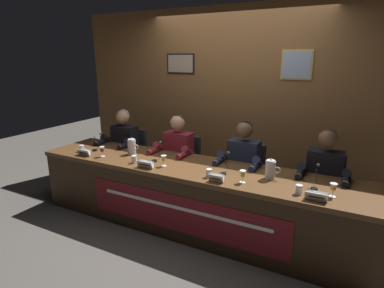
# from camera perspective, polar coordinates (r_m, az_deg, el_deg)

# --- Properties ---
(ground_plane) EXTENTS (12.00, 12.00, 0.00)m
(ground_plane) POSITION_cam_1_polar(r_m,az_deg,el_deg) (3.81, 0.00, -14.59)
(ground_plane) COLOR #4C4742
(wall_back_panelled) EXTENTS (5.06, 0.14, 2.60)m
(wall_back_panelled) POSITION_cam_1_polar(r_m,az_deg,el_deg) (4.53, 7.69, 7.67)
(wall_back_panelled) COLOR brown
(wall_back_panelled) RESTS_ON ground_plane
(conference_table) EXTENTS (3.86, 0.82, 0.75)m
(conference_table) POSITION_cam_1_polar(r_m,az_deg,el_deg) (3.48, -0.87, -8.04)
(conference_table) COLOR brown
(conference_table) RESTS_ON ground_plane
(chair_far_left) EXTENTS (0.44, 0.44, 0.89)m
(chair_far_left) POSITION_cam_1_polar(r_m,az_deg,el_deg) (4.77, -11.05, -2.92)
(chair_far_left) COLOR black
(chair_far_left) RESTS_ON ground_plane
(panelist_far_left) EXTENTS (0.51, 0.48, 1.21)m
(panelist_far_left) POSITION_cam_1_polar(r_m,az_deg,el_deg) (4.54, -12.77, -0.30)
(panelist_far_left) COLOR black
(panelist_far_left) RESTS_ON ground_plane
(nameplate_far_left) EXTENTS (0.19, 0.06, 0.08)m
(nameplate_far_left) POSITION_cam_1_polar(r_m,az_deg,el_deg) (4.06, -19.17, -1.45)
(nameplate_far_left) COLOR white
(nameplate_far_left) RESTS_ON conference_table
(juice_glass_far_left) EXTENTS (0.06, 0.06, 0.12)m
(juice_glass_far_left) POSITION_cam_1_polar(r_m,az_deg,el_deg) (3.94, -16.15, -1.02)
(juice_glass_far_left) COLOR white
(juice_glass_far_left) RESTS_ON conference_table
(water_cup_far_left) EXTENTS (0.06, 0.06, 0.08)m
(water_cup_far_left) POSITION_cam_1_polar(r_m,az_deg,el_deg) (4.24, -19.54, -0.82)
(water_cup_far_left) COLOR silver
(water_cup_far_left) RESTS_ON conference_table
(microphone_far_left) EXTENTS (0.06, 0.17, 0.22)m
(microphone_far_left) POSITION_cam_1_polar(r_m,az_deg,el_deg) (4.24, -17.06, -0.09)
(microphone_far_left) COLOR black
(microphone_far_left) RESTS_ON conference_table
(chair_center_left) EXTENTS (0.44, 0.44, 0.89)m
(chair_center_left) POSITION_cam_1_polar(r_m,az_deg,el_deg) (4.29, -1.63, -4.72)
(chair_center_left) COLOR black
(chair_center_left) RESTS_ON ground_plane
(panelist_center_left) EXTENTS (0.51, 0.48, 1.21)m
(panelist_center_left) POSITION_cam_1_polar(r_m,az_deg,el_deg) (4.04, -3.03, -1.91)
(panelist_center_left) COLOR black
(panelist_center_left) RESTS_ON ground_plane
(nameplate_center_left) EXTENTS (0.20, 0.06, 0.08)m
(nameplate_center_left) POSITION_cam_1_polar(r_m,az_deg,el_deg) (3.45, -8.54, -3.71)
(nameplate_center_left) COLOR white
(nameplate_center_left) RESTS_ON conference_table
(juice_glass_center_left) EXTENTS (0.06, 0.06, 0.12)m
(juice_glass_center_left) POSITION_cam_1_polar(r_m,az_deg,el_deg) (3.46, -5.19, -2.71)
(juice_glass_center_left) COLOR white
(juice_glass_center_left) RESTS_ON conference_table
(water_cup_center_left) EXTENTS (0.06, 0.06, 0.08)m
(water_cup_center_left) POSITION_cam_1_polar(r_m,az_deg,el_deg) (3.63, -10.56, -2.83)
(water_cup_center_left) COLOR silver
(water_cup_center_left) RESTS_ON conference_table
(microphone_center_left) EXTENTS (0.06, 0.17, 0.22)m
(microphone_center_left) POSITION_cam_1_polar(r_m,az_deg,el_deg) (3.66, -6.54, -1.93)
(microphone_center_left) COLOR black
(microphone_center_left) RESTS_ON conference_table
(chair_center_right) EXTENTS (0.44, 0.44, 0.89)m
(chair_center_right) POSITION_cam_1_polar(r_m,az_deg,el_deg) (3.96, 9.77, -6.71)
(chair_center_right) COLOR black
(chair_center_right) RESTS_ON ground_plane
(panelist_center_right) EXTENTS (0.51, 0.48, 1.21)m
(panelist_center_right) POSITION_cam_1_polar(r_m,az_deg,el_deg) (3.69, 9.01, -3.80)
(panelist_center_right) COLOR black
(panelist_center_right) RESTS_ON ground_plane
(nameplate_center_right) EXTENTS (0.15, 0.06, 0.08)m
(nameplate_center_right) POSITION_cam_1_polar(r_m,az_deg,el_deg) (3.04, 4.47, -6.24)
(nameplate_center_right) COLOR white
(nameplate_center_right) RESTS_ON conference_table
(juice_glass_center_right) EXTENTS (0.06, 0.06, 0.12)m
(juice_glass_center_right) POSITION_cam_1_polar(r_m,az_deg,el_deg) (3.04, 9.29, -5.49)
(juice_glass_center_right) COLOR white
(juice_glass_center_right) RESTS_ON conference_table
(water_cup_center_right) EXTENTS (0.06, 0.06, 0.08)m
(water_cup_center_right) POSITION_cam_1_polar(r_m,az_deg,el_deg) (3.16, 3.15, -5.42)
(water_cup_center_right) COLOR silver
(water_cup_center_right) RESTS_ON conference_table
(microphone_center_right) EXTENTS (0.06, 0.17, 0.22)m
(microphone_center_right) POSITION_cam_1_polar(r_m,az_deg,el_deg) (3.25, 6.06, -4.15)
(microphone_center_right) COLOR black
(microphone_center_right) RESTS_ON conference_table
(chair_far_right) EXTENTS (0.44, 0.44, 0.89)m
(chair_far_right) POSITION_cam_1_polar(r_m,az_deg,el_deg) (3.82, 22.72, -8.63)
(chair_far_right) COLOR black
(chair_far_right) RESTS_ON ground_plane
(panelist_far_right) EXTENTS (0.51, 0.48, 1.21)m
(panelist_far_right) POSITION_cam_1_polar(r_m,az_deg,el_deg) (3.53, 22.88, -5.76)
(panelist_far_right) COLOR black
(panelist_far_right) RESTS_ON ground_plane
(nameplate_far_right) EXTENTS (0.18, 0.06, 0.08)m
(nameplate_far_right) POSITION_cam_1_polar(r_m,az_deg,el_deg) (2.85, 21.80, -8.89)
(nameplate_far_right) COLOR white
(nameplate_far_right) RESTS_ON conference_table
(juice_glass_far_right) EXTENTS (0.06, 0.06, 0.12)m
(juice_glass_far_right) POSITION_cam_1_polar(r_m,az_deg,el_deg) (2.97, 24.49, -7.28)
(juice_glass_far_right) COLOR white
(juice_glass_far_right) RESTS_ON conference_table
(water_cup_far_right) EXTENTS (0.06, 0.06, 0.08)m
(water_cup_far_right) POSITION_cam_1_polar(r_m,az_deg,el_deg) (2.93, 18.99, -7.97)
(water_cup_far_right) COLOR silver
(water_cup_far_right) RESTS_ON conference_table
(microphone_far_right) EXTENTS (0.06, 0.17, 0.22)m
(microphone_far_right) POSITION_cam_1_polar(r_m,az_deg,el_deg) (3.09, 21.69, -6.29)
(microphone_far_right) COLOR black
(microphone_far_right) RESTS_ON conference_table
(water_pitcher_left_side) EXTENTS (0.15, 0.10, 0.21)m
(water_pitcher_left_side) POSITION_cam_1_polar(r_m,az_deg,el_deg) (3.95, -10.97, -0.48)
(water_pitcher_left_side) COLOR silver
(water_pitcher_left_side) RESTS_ON conference_table
(water_pitcher_right_side) EXTENTS (0.15, 0.10, 0.21)m
(water_pitcher_right_side) POSITION_cam_1_polar(r_m,az_deg,el_deg) (3.19, 14.17, -4.56)
(water_pitcher_right_side) COLOR silver
(water_pitcher_right_side) RESTS_ON conference_table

